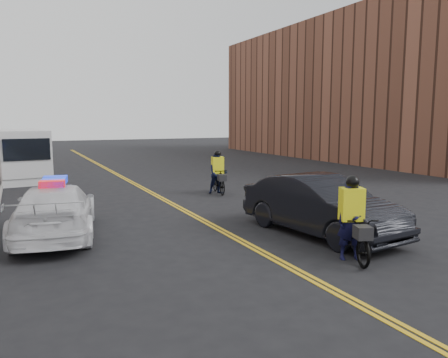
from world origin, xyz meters
TOP-DOWN VIEW (x-y plane):
  - ground at (0.00, 0.00)m, footprint 120.00×120.00m
  - center_line_left at (-0.08, 8.00)m, footprint 0.10×60.00m
  - center_line_right at (0.08, 8.00)m, footprint 0.10×60.00m
  - building_across at (22.00, 18.00)m, footprint 12.00×30.00m
  - police_cruiser at (-4.36, 2.12)m, footprint 2.80×5.24m
  - dark_sedan at (2.30, -0.83)m, footprint 2.36×5.18m
  - cargo_van at (-5.09, 15.14)m, footprint 2.92×6.51m
  - cyclist_near at (1.57, -2.89)m, footprint 1.35×2.10m
  - cyclist_far at (2.54, 6.54)m, footprint 0.93×1.91m

SIDE VIEW (x-z plane):
  - ground at x=0.00m, z-range 0.00..0.00m
  - center_line_left at x=-0.08m, z-range 0.00..0.01m
  - center_line_right at x=0.08m, z-range 0.00..0.01m
  - cyclist_near at x=1.57m, z-range -0.30..1.65m
  - police_cruiser at x=-4.36m, z-range -0.07..1.53m
  - cyclist_far at x=2.54m, z-range -0.20..1.68m
  - dark_sedan at x=2.30m, z-range 0.00..1.65m
  - cargo_van at x=-5.09m, z-range -0.03..2.61m
  - building_across at x=22.00m, z-range 0.00..11.00m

